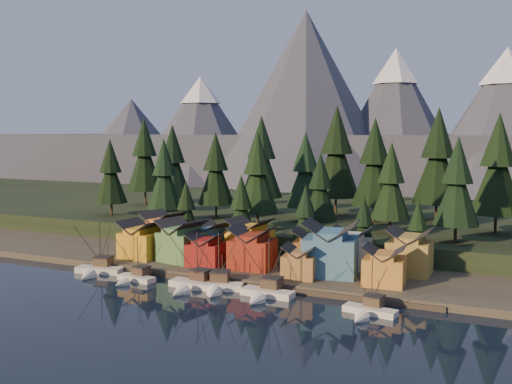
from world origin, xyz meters
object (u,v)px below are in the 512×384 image
at_px(boat_0, 96,263).
at_px(boat_2, 192,278).
at_px(boat_3, 217,279).
at_px(house_back_0, 164,230).
at_px(boat_1, 133,272).
at_px(boat_4, 265,286).
at_px(house_front_0, 142,238).
at_px(house_back_1, 212,239).
at_px(house_front_1, 182,239).
at_px(boat_6, 368,304).

height_order(boat_0, boat_2, boat_0).
relative_size(boat_3, house_back_0, 1.20).
distance_m(boat_1, boat_4, 29.88).
height_order(boat_3, house_front_0, boat_3).
xyz_separation_m(house_front_0, house_back_0, (0.34, 8.87, 0.52)).
height_order(boat_3, house_back_1, boat_3).
distance_m(boat_3, house_front_1, 22.35).
bearing_deg(boat_6, boat_3, -176.61).
height_order(boat_3, house_front_1, boat_3).
distance_m(boat_1, boat_3, 19.37).
bearing_deg(boat_6, boat_1, -173.20).
bearing_deg(house_back_0, boat_0, -88.70).
xyz_separation_m(boat_4, boat_6, (20.29, -2.30, -0.34)).
distance_m(boat_0, house_front_1, 19.69).
bearing_deg(boat_3, boat_6, -20.62).
height_order(boat_0, house_back_1, boat_0).
bearing_deg(boat_2, boat_4, 5.53).
bearing_deg(boat_1, house_back_1, 79.19).
relative_size(boat_1, house_back_1, 1.15).
xyz_separation_m(boat_0, house_front_0, (3.19, 12.46, 3.76)).
height_order(boat_2, boat_6, boat_2).
xyz_separation_m(boat_1, house_back_1, (6.97, 21.76, 3.99)).
bearing_deg(house_back_0, house_back_1, 4.51).
xyz_separation_m(house_back_0, house_back_1, (14.79, -1.61, -0.66)).
height_order(boat_3, boat_6, boat_3).
bearing_deg(boat_4, boat_0, -179.00).
xyz_separation_m(boat_2, house_front_1, (-11.75, 15.20, 4.23)).
xyz_separation_m(boat_4, house_front_1, (-27.39, 14.54, 4.19)).
height_order(boat_1, boat_3, boat_3).
xyz_separation_m(boat_1, house_back_0, (-7.82, 23.36, 4.65)).
distance_m(boat_4, house_back_1, 31.22).
relative_size(boat_1, boat_6, 0.98).
height_order(house_front_1, house_back_0, house_back_0).
xyz_separation_m(boat_0, boat_1, (11.35, -2.02, -0.36)).
xyz_separation_m(boat_3, house_back_1, (-12.36, 20.47, 3.56)).
xyz_separation_m(boat_0, boat_3, (30.68, -0.74, 0.06)).
relative_size(boat_0, boat_2, 1.00).
bearing_deg(boat_3, boat_0, 163.05).
height_order(house_back_0, house_back_1, house_back_0).
relative_size(boat_4, house_back_1, 1.35).
height_order(boat_4, boat_6, boat_4).
distance_m(boat_2, house_back_0, 32.28).
distance_m(boat_6, house_back_1, 49.19).
bearing_deg(boat_1, house_front_1, 87.78).
xyz_separation_m(boat_6, house_front_0, (-58.32, 15.93, 4.15)).
xyz_separation_m(boat_3, boat_6, (30.84, -2.72, -0.44)).
xyz_separation_m(boat_6, house_front_1, (-47.68, 16.83, 4.54)).
bearing_deg(boat_0, boat_2, -14.89).
height_order(boat_1, house_front_1, house_front_1).
distance_m(boat_1, house_back_1, 23.19).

